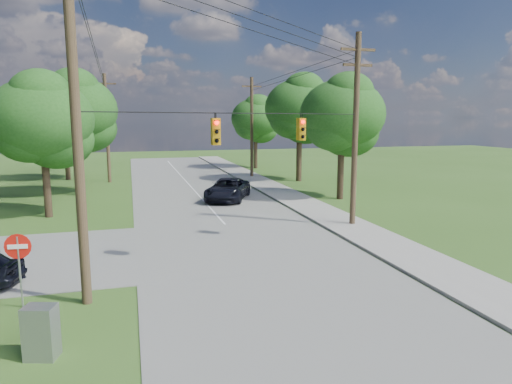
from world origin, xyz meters
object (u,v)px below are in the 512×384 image
object	(u,v)px
do_not_enter_sign	(18,254)
pole_ne	(355,128)
pole_sw	(75,111)
control_cabinet	(41,332)
pole_north_e	(252,127)
pole_north_w	(107,127)
car_main_north	(228,189)

from	to	relation	value
do_not_enter_sign	pole_ne	bearing A→B (deg)	30.94
do_not_enter_sign	pole_sw	bearing A→B (deg)	1.12
pole_ne	control_cabinet	distance (m)	18.65
pole_north_e	pole_ne	bearing A→B (deg)	-90.00
control_cabinet	pole_north_w	bearing A→B (deg)	105.45
do_not_enter_sign	control_cabinet	bearing A→B (deg)	-66.48
do_not_enter_sign	car_main_north	bearing A→B (deg)	64.16
control_cabinet	pole_sw	bearing A→B (deg)	93.03
pole_north_e	do_not_enter_sign	bearing A→B (deg)	-117.68
pole_north_e	pole_north_w	size ratio (longest dim) A/B	1.00
pole_north_e	control_cabinet	xyz separation A→B (m)	(-14.29, -32.99, -4.44)
pole_north_w	do_not_enter_sign	world-z (taller)	pole_north_w
pole_north_e	control_cabinet	size ratio (longest dim) A/B	7.26
pole_north_w	pole_north_e	bearing A→B (deg)	0.00
pole_north_e	pole_north_w	bearing A→B (deg)	180.00
pole_sw	control_cabinet	xyz separation A→B (m)	(-0.79, -3.39, -5.54)
pole_sw	pole_north_w	world-z (taller)	pole_sw
pole_sw	pole_north_e	distance (m)	32.55
pole_north_e	control_cabinet	distance (m)	36.22
pole_sw	do_not_enter_sign	xyz separation A→B (m)	(-1.96, 0.14, -4.46)
pole_north_e	car_main_north	distance (m)	13.95
pole_north_e	car_main_north	xyz separation A→B (m)	(-5.11, -12.25, -4.32)
pole_ne	car_main_north	distance (m)	11.95
pole_sw	car_main_north	distance (m)	20.02
car_main_north	do_not_enter_sign	distance (m)	20.11
pole_sw	control_cabinet	distance (m)	6.54
car_main_north	control_cabinet	xyz separation A→B (m)	(-9.18, -20.74, -0.12)
pole_ne	control_cabinet	size ratio (longest dim) A/B	7.63
pole_sw	pole_north_e	world-z (taller)	pole_sw
pole_north_e	do_not_enter_sign	size ratio (longest dim) A/B	4.11
pole_ne	pole_north_e	size ratio (longest dim) A/B	1.05
pole_north_w	car_main_north	world-z (taller)	pole_north_w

